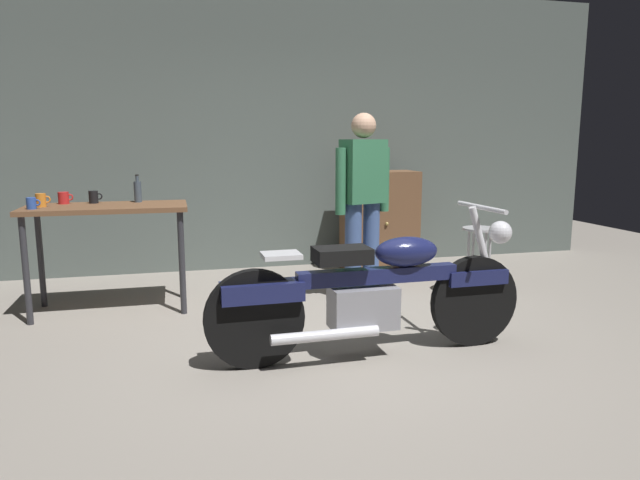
{
  "coord_description": "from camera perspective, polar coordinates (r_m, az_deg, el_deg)",
  "views": [
    {
      "loc": [
        -1.05,
        -3.63,
        1.43
      ],
      "look_at": [
        0.05,
        0.7,
        0.65
      ],
      "focal_mm": 32.09,
      "sensor_mm": 36.0,
      "label": 1
    }
  ],
  "objects": [
    {
      "name": "wooden_dresser",
      "position": [
        6.39,
        5.95,
        1.91
      ],
      "size": [
        0.8,
        0.47,
        1.1
      ],
      "color": "brown",
      "rests_on": "ground_plane"
    },
    {
      "name": "person_standing",
      "position": [
        5.14,
        4.29,
        4.23
      ],
      "size": [
        0.55,
        0.32,
        1.67
      ],
      "rotation": [
        0.0,
        0.0,
        3.44
      ],
      "color": "#40598F",
      "rests_on": "ground_plane"
    },
    {
      "name": "back_wall",
      "position": [
        6.52,
        -5.13,
        10.9
      ],
      "size": [
        8.0,
        0.12,
        3.1
      ],
      "primitive_type": "cube",
      "color": "#56605B",
      "rests_on": "ground_plane"
    },
    {
      "name": "shop_stool",
      "position": [
        5.47,
        15.62,
        -0.28
      ],
      "size": [
        0.32,
        0.32,
        0.64
      ],
      "color": "#B2B2B7",
      "rests_on": "ground_plane"
    },
    {
      "name": "motorcycle",
      "position": [
        3.81,
        5.31,
        -5.04
      ],
      "size": [
        2.19,
        0.6,
        1.0
      ],
      "rotation": [
        0.0,
        0.0,
        0.02
      ],
      "color": "black",
      "rests_on": "ground_plane"
    },
    {
      "name": "mug_black_matte",
      "position": [
        5.27,
        -21.63,
        4.01
      ],
      "size": [
        0.11,
        0.08,
        0.11
      ],
      "color": "black",
      "rests_on": "workbench"
    },
    {
      "name": "workbench",
      "position": [
        5.08,
        -20.47,
        2.01
      ],
      "size": [
        1.3,
        0.64,
        0.9
      ],
      "color": "brown",
      "rests_on": "ground_plane"
    },
    {
      "name": "mug_red_diner",
      "position": [
        5.31,
        -24.19,
        3.85
      ],
      "size": [
        0.12,
        0.09,
        0.1
      ],
      "color": "red",
      "rests_on": "workbench"
    },
    {
      "name": "mug_orange_travel",
      "position": [
        5.14,
        -26.05,
        3.59
      ],
      "size": [
        0.12,
        0.08,
        0.11
      ],
      "color": "orange",
      "rests_on": "workbench"
    },
    {
      "name": "ground_plane",
      "position": [
        4.04,
        1.76,
        -10.82
      ],
      "size": [
        12.0,
        12.0,
        0.0
      ],
      "primitive_type": "plane",
      "color": "gray"
    },
    {
      "name": "bottle",
      "position": [
        5.23,
        -17.72,
        4.67
      ],
      "size": [
        0.06,
        0.06,
        0.24
      ],
      "color": "#3F4C59",
      "rests_on": "workbench"
    },
    {
      "name": "mug_blue_enamel",
      "position": [
        5.01,
        -26.82,
        3.29
      ],
      "size": [
        0.1,
        0.07,
        0.09
      ],
      "color": "#2D51AD",
      "rests_on": "workbench"
    }
  ]
}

